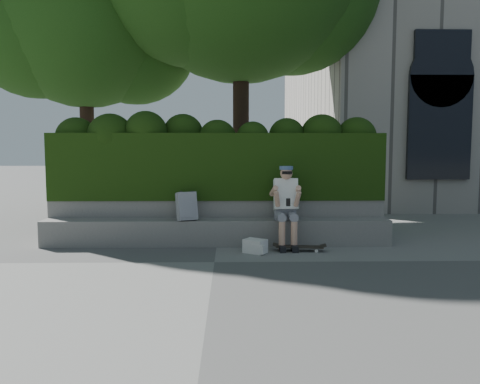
{
  "coord_description": "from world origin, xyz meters",
  "views": [
    {
      "loc": [
        0.23,
        -6.79,
        1.67
      ],
      "look_at": [
        0.4,
        1.0,
        0.95
      ],
      "focal_mm": 35.0,
      "sensor_mm": 36.0,
      "label": 1
    }
  ],
  "objects_px": {
    "person": "(286,203)",
    "backpack_ground": "(255,246)",
    "skateboard": "(299,247)",
    "backpack_plaid": "(187,206)"
  },
  "relations": [
    {
      "from": "skateboard",
      "to": "backpack_ground",
      "type": "distance_m",
      "value": 0.74
    },
    {
      "from": "person",
      "to": "skateboard",
      "type": "bearing_deg",
      "value": -61.8
    },
    {
      "from": "skateboard",
      "to": "backpack_ground",
      "type": "bearing_deg",
      "value": -164.44
    },
    {
      "from": "person",
      "to": "backpack_ground",
      "type": "height_order",
      "value": "person"
    },
    {
      "from": "skateboard",
      "to": "backpack_plaid",
      "type": "relative_size",
      "value": 1.64
    },
    {
      "from": "person",
      "to": "backpack_plaid",
      "type": "bearing_deg",
      "value": 177.24
    },
    {
      "from": "person",
      "to": "backpack_plaid",
      "type": "xyz_separation_m",
      "value": [
        -1.69,
        0.08,
        -0.06
      ]
    },
    {
      "from": "person",
      "to": "skateboard",
      "type": "relative_size",
      "value": 1.74
    },
    {
      "from": "backpack_plaid",
      "to": "skateboard",
      "type": "bearing_deg",
      "value": -35.16
    },
    {
      "from": "person",
      "to": "backpack_ground",
      "type": "relative_size",
      "value": 4.05
    }
  ]
}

